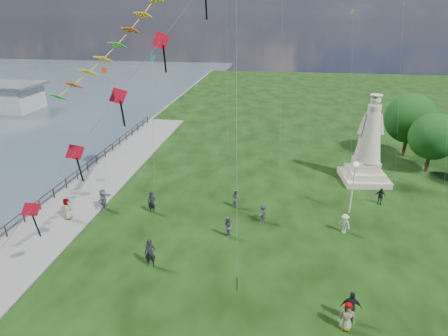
% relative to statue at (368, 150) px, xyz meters
% --- Properties ---
extents(waterfront, '(200.00, 200.00, 1.51)m').
position_rel_statue_xyz_m(waterfront, '(-25.91, -10.96, -3.17)').
color(waterfront, '#33454D').
rests_on(waterfront, ground).
extents(statue, '(4.45, 4.45, 8.23)m').
position_rel_statue_xyz_m(statue, '(0.00, 0.00, 0.00)').
color(statue, beige).
rests_on(statue, ground).
extents(lamppost, '(0.41, 0.41, 4.41)m').
position_rel_statue_xyz_m(lamppost, '(-2.33, -6.66, 0.07)').
color(lamppost, silver).
rests_on(lamppost, ground).
extents(tree_row, '(10.18, 12.61, 6.94)m').
position_rel_statue_xyz_m(tree_row, '(7.10, 4.55, 0.78)').
color(tree_row, '#382314').
rests_on(tree_row, ground).
extents(person_0, '(0.77, 0.57, 1.94)m').
position_rel_statue_xyz_m(person_0, '(-15.80, -15.51, -2.14)').
color(person_0, black).
rests_on(person_0, ground).
extents(person_1, '(0.80, 0.93, 1.63)m').
position_rel_statue_xyz_m(person_1, '(-11.49, -11.60, -2.29)').
color(person_1, '#595960').
rests_on(person_1, ground).
extents(person_3, '(1.08, 0.62, 1.78)m').
position_rel_statue_xyz_m(person_3, '(-4.12, -18.34, -2.22)').
color(person_3, black).
rests_on(person_3, ground).
extents(person_4, '(0.83, 0.53, 1.65)m').
position_rel_statue_xyz_m(person_4, '(-4.42, -19.00, -2.28)').
color(person_4, '#595960').
rests_on(person_4, ground).
extents(person_5, '(0.84, 1.72, 1.80)m').
position_rel_statue_xyz_m(person_5, '(-21.95, -8.97, -2.21)').
color(person_5, '#595960').
rests_on(person_5, ground).
extents(person_6, '(0.66, 0.44, 1.82)m').
position_rel_statue_xyz_m(person_6, '(-17.93, -8.90, -2.20)').
color(person_6, black).
rests_on(person_6, ground).
extents(person_7, '(0.82, 0.86, 1.52)m').
position_rel_statue_xyz_m(person_7, '(-11.42, -6.95, -2.35)').
color(person_7, '#595960').
rests_on(person_7, ground).
extents(person_8, '(1.00, 1.06, 1.49)m').
position_rel_statue_xyz_m(person_8, '(-3.19, -9.71, -2.36)').
color(person_8, silver).
rests_on(person_8, ground).
extents(person_9, '(0.91, 0.57, 1.46)m').
position_rel_statue_xyz_m(person_9, '(0.40, -4.71, -2.38)').
color(person_9, black).
rests_on(person_9, ground).
extents(person_10, '(0.64, 0.91, 1.73)m').
position_rel_statue_xyz_m(person_10, '(-23.95, -10.98, -2.24)').
color(person_10, '#595960').
rests_on(person_10, ground).
extents(person_11, '(0.93, 1.55, 1.56)m').
position_rel_statue_xyz_m(person_11, '(-9.10, -9.13, -2.33)').
color(person_11, '#595960').
rests_on(person_11, ground).
extents(red_kite_train, '(11.80, 9.35, 16.66)m').
position_rel_statue_xyz_m(red_kite_train, '(-17.10, -15.36, 7.17)').
color(red_kite_train, black).
rests_on(red_kite_train, ground).
extents(small_kites, '(29.76, 18.89, 24.15)m').
position_rel_statue_xyz_m(small_kites, '(-8.29, 3.65, 10.83)').
color(small_kites, '#166E87').
rests_on(small_kites, ground).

